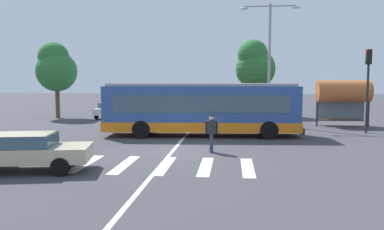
# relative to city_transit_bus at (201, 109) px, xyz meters

# --- Properties ---
(ground_plane) EXTENTS (160.00, 160.00, 0.00)m
(ground_plane) POSITION_rel_city_transit_bus_xyz_m (-0.74, -4.84, -1.59)
(ground_plane) COLOR #3D3D42
(city_transit_bus) EXTENTS (11.42, 3.26, 3.06)m
(city_transit_bus) POSITION_rel_city_transit_bus_xyz_m (0.00, 0.00, 0.00)
(city_transit_bus) COLOR black
(city_transit_bus) RESTS_ON ground_plane
(pedestrian_crossing_street) EXTENTS (0.58, 0.40, 1.72)m
(pedestrian_crossing_street) POSITION_rel_city_transit_bus_xyz_m (0.87, -5.16, -0.62)
(pedestrian_crossing_street) COLOR #333856
(pedestrian_crossing_street) RESTS_ON ground_plane
(foreground_sedan) EXTENTS (4.77, 2.67, 1.35)m
(foreground_sedan) POSITION_rel_city_transit_bus_xyz_m (-5.53, -9.49, -0.82)
(foreground_sedan) COLOR black
(foreground_sedan) RESTS_ON ground_plane
(parked_car_white) EXTENTS (1.98, 4.56, 1.35)m
(parked_car_white) POSITION_rel_city_transit_bus_xyz_m (-8.74, 10.26, -0.82)
(parked_car_white) COLOR black
(parked_car_white) RESTS_ON ground_plane
(parked_car_champagne) EXTENTS (1.97, 4.55, 1.35)m
(parked_car_champagne) POSITION_rel_city_transit_bus_xyz_m (-6.05, 9.81, -0.82)
(parked_car_champagne) COLOR black
(parked_car_champagne) RESTS_ON ground_plane
(parked_car_black) EXTENTS (1.88, 4.50, 1.35)m
(parked_car_black) POSITION_rel_city_transit_bus_xyz_m (-3.34, 10.29, -0.82)
(parked_car_black) COLOR black
(parked_car_black) RESTS_ON ground_plane
(parked_car_blue) EXTENTS (1.96, 4.54, 1.35)m
(parked_car_blue) POSITION_rel_city_transit_bus_xyz_m (-0.52, 9.63, -0.82)
(parked_car_blue) COLOR black
(parked_car_blue) RESTS_ON ground_plane
(parked_car_red) EXTENTS (1.96, 4.55, 1.35)m
(parked_car_red) POSITION_rel_city_transit_bus_xyz_m (2.07, 10.42, -0.82)
(parked_car_red) COLOR black
(parked_car_red) RESTS_ON ground_plane
(parked_car_charcoal) EXTENTS (2.11, 4.61, 1.35)m
(parked_car_charcoal) POSITION_rel_city_transit_bus_xyz_m (4.66, 9.87, -0.82)
(parked_car_charcoal) COLOR black
(parked_car_charcoal) RESTS_ON ground_plane
(traffic_light_far_corner) EXTENTS (0.33, 0.32, 5.10)m
(traffic_light_far_corner) POSITION_rel_city_transit_bus_xyz_m (10.00, 2.26, 1.81)
(traffic_light_far_corner) COLOR #28282B
(traffic_light_far_corner) RESTS_ON ground_plane
(bus_stop_shelter) EXTENTS (3.63, 1.54, 3.25)m
(bus_stop_shelter) POSITION_rel_city_transit_bus_xyz_m (9.54, 5.71, 0.83)
(bus_stop_shelter) COLOR #28282B
(bus_stop_shelter) RESTS_ON ground_plane
(twin_arm_street_lamp) EXTENTS (4.23, 0.32, 8.63)m
(twin_arm_street_lamp) POSITION_rel_city_transit_bus_xyz_m (4.41, 5.94, 3.74)
(twin_arm_street_lamp) COLOR #939399
(twin_arm_street_lamp) RESTS_ON ground_plane
(background_tree_left) EXTENTS (3.46, 3.46, 6.53)m
(background_tree_left) POSITION_rel_city_transit_bus_xyz_m (-13.30, 9.60, 2.77)
(background_tree_left) COLOR brown
(background_tree_left) RESTS_ON ground_plane
(background_tree_right) EXTENTS (3.68, 3.68, 6.99)m
(background_tree_right) POSITION_rel_city_transit_bus_xyz_m (3.82, 13.89, 3.10)
(background_tree_right) COLOR brown
(background_tree_right) RESTS_ON ground_plane
(crosswalk_painted_stripes) EXTENTS (6.69, 3.23, 0.01)m
(crosswalk_painted_stripes) POSITION_rel_city_transit_bus_xyz_m (-0.75, -8.06, -1.58)
(crosswalk_painted_stripes) COLOR silver
(crosswalk_painted_stripes) RESTS_ON ground_plane
(lane_center_line) EXTENTS (0.16, 24.00, 0.01)m
(lane_center_line) POSITION_rel_city_transit_bus_xyz_m (-0.91, -2.84, -1.58)
(lane_center_line) COLOR silver
(lane_center_line) RESTS_ON ground_plane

